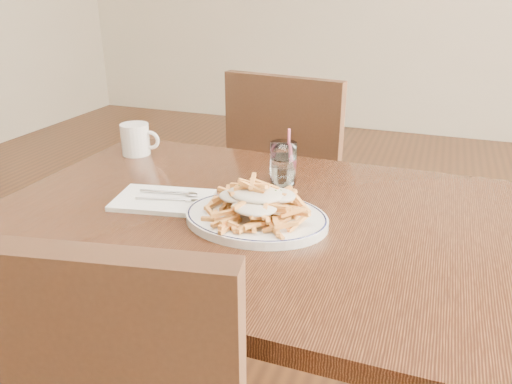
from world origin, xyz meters
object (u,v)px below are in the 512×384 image
at_px(water_glass, 283,166).
at_px(table, 262,243).
at_px(loaded_fries, 256,198).
at_px(coffee_mug, 136,139).
at_px(chair_far, 293,180).
at_px(fries_plate, 256,218).

bearing_deg(water_glass, table, -87.21).
bearing_deg(loaded_fries, coffee_mug, 147.91).
relative_size(loaded_fries, coffee_mug, 2.14).
relative_size(table, coffee_mug, 10.38).
bearing_deg(chair_far, fries_plate, -79.67).
height_order(loaded_fries, water_glass, water_glass).
relative_size(fries_plate, coffee_mug, 3.10).
bearing_deg(chair_far, loaded_fries, -79.67).
bearing_deg(coffee_mug, chair_far, 55.37).
height_order(chair_far, loaded_fries, chair_far).
bearing_deg(chair_far, table, -79.37).
distance_m(chair_far, coffee_mug, 0.66).
relative_size(table, loaded_fries, 4.85).
distance_m(loaded_fries, coffee_mug, 0.58).
relative_size(chair_far, water_glass, 6.43).
relative_size(loaded_fries, water_glass, 1.70).
bearing_deg(table, coffee_mug, 152.25).
xyz_separation_m(table, loaded_fries, (0.01, -0.05, 0.13)).
distance_m(fries_plate, coffee_mug, 0.58).
distance_m(table, coffee_mug, 0.56).
height_order(table, chair_far, chair_far).
height_order(fries_plate, loaded_fries, loaded_fries).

